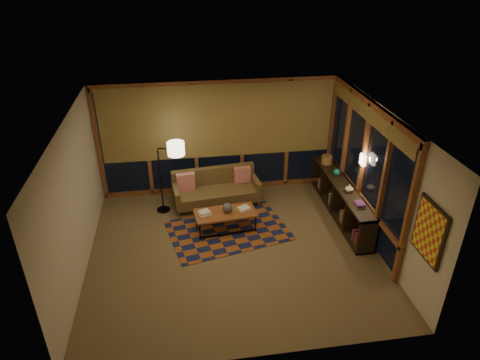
{
  "coord_description": "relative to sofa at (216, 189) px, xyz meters",
  "views": [
    {
      "loc": [
        -0.86,
        -6.62,
        5.18
      ],
      "look_at": [
        0.22,
        0.65,
        1.19
      ],
      "focal_mm": 32.0,
      "sensor_mm": 36.0,
      "label": 1
    }
  ],
  "objects": [
    {
      "name": "book_stack_a",
      "position": [
        -0.35,
        -1.04,
        0.06
      ],
      "size": [
        0.31,
        0.28,
        0.07
      ],
      "primitive_type": null,
      "rotation": [
        0.0,
        0.0,
        0.43
      ],
      "color": "silver",
      "rests_on": "coffee_table"
    },
    {
      "name": "walls",
      "position": [
        0.15,
        -1.75,
        0.96
      ],
      "size": [
        5.51,
        5.01,
        2.7
      ],
      "color": "beige",
      "rests_on": "floor"
    },
    {
      "name": "wall_art",
      "position": [
        2.86,
        -3.6,
        1.06
      ],
      "size": [
        0.06,
        0.74,
        0.94
      ],
      "primitive_type": null,
      "color": "#CA421F",
      "rests_on": "walls"
    },
    {
      "name": "basket",
      "position": [
        2.62,
        0.2,
        0.46
      ],
      "size": [
        0.31,
        0.31,
        0.19
      ],
      "primitive_type": "cylinder",
      "rotation": [
        0.0,
        0.0,
        -0.28
      ],
      "color": "#A37D48",
      "rests_on": "bookshelf"
    },
    {
      "name": "floor",
      "position": [
        0.15,
        -1.75,
        -0.39
      ],
      "size": [
        5.5,
        5.0,
        0.01
      ],
      "primitive_type": "cube",
      "color": "brown",
      "rests_on": "ground"
    },
    {
      "name": "pillow_left",
      "position": [
        -0.67,
        0.07,
        0.2
      ],
      "size": [
        0.42,
        0.19,
        0.41
      ],
      "primitive_type": null,
      "rotation": [
        0.0,
        0.0,
        0.13
      ],
      "color": "red",
      "rests_on": "sofa"
    },
    {
      "name": "teal_bowl",
      "position": [
        2.64,
        -0.41,
        0.44
      ],
      "size": [
        0.18,
        0.18,
        0.16
      ],
      "primitive_type": "sphere",
      "rotation": [
        0.0,
        0.0,
        0.21
      ],
      "color": "#1A806D",
      "rests_on": "bookshelf"
    },
    {
      "name": "bookshelf",
      "position": [
        2.64,
        -0.77,
        -0.01
      ],
      "size": [
        0.4,
        3.01,
        0.75
      ],
      "primitive_type": null,
      "color": "black",
      "rests_on": "floor"
    },
    {
      "name": "coffee_table",
      "position": [
        0.09,
        -1.03,
        -0.18
      ],
      "size": [
        1.3,
        0.69,
        0.42
      ],
      "primitive_type": null,
      "rotation": [
        0.0,
        0.0,
        0.1
      ],
      "color": "brown",
      "rests_on": "floor"
    },
    {
      "name": "window_wall_back",
      "position": [
        0.15,
        0.68,
        0.96
      ],
      "size": [
        5.3,
        0.16,
        2.6
      ],
      "primitive_type": null,
      "color": "brown",
      "rests_on": "walls"
    },
    {
      "name": "sofa",
      "position": [
        0.0,
        0.0,
        0.0
      ],
      "size": [
        1.98,
        0.98,
        0.78
      ],
      "primitive_type": null,
      "rotation": [
        0.0,
        0.0,
        0.11
      ],
      "color": "brown",
      "rests_on": "floor"
    },
    {
      "name": "vase",
      "position": [
        2.64,
        -1.16,
        0.45
      ],
      "size": [
        0.19,
        0.19,
        0.18
      ],
      "primitive_type": "imported",
      "rotation": [
        0.0,
        0.0,
        -0.13
      ],
      "color": "#C6AE8A",
      "rests_on": "bookshelf"
    },
    {
      "name": "shelf_book_stack",
      "position": [
        2.64,
        -1.7,
        0.39
      ],
      "size": [
        0.21,
        0.26,
        0.06
      ],
      "primitive_type": null,
      "rotation": [
        0.0,
        0.0,
        0.31
      ],
      "color": "silver",
      "rests_on": "bookshelf"
    },
    {
      "name": "ceiling",
      "position": [
        0.15,
        -1.75,
        2.31
      ],
      "size": [
        5.5,
        5.0,
        0.01
      ],
      "primitive_type": "cube",
      "color": "white",
      "rests_on": "walls"
    },
    {
      "name": "area_rug",
      "position": [
        0.13,
        -1.09,
        -0.39
      ],
      "size": [
        2.67,
        2.07,
        0.01
      ],
      "primitive_type": "cube",
      "rotation": [
        0.0,
        0.0,
        0.22
      ],
      "color": "brown",
      "rests_on": "floor"
    },
    {
      "name": "pillow_right",
      "position": [
        0.63,
        0.23,
        0.19
      ],
      "size": [
        0.38,
        0.16,
        0.37
      ],
      "primitive_type": null,
      "rotation": [
        0.0,
        0.0,
        0.09
      ],
      "color": "red",
      "rests_on": "sofa"
    },
    {
      "name": "window_wall_right",
      "position": [
        2.83,
        -1.15,
        0.96
      ],
      "size": [
        0.16,
        3.7,
        2.6
      ],
      "primitive_type": null,
      "color": "brown",
      "rests_on": "walls"
    },
    {
      "name": "wall_sconce",
      "position": [
        2.77,
        -1.3,
        1.16
      ],
      "size": [
        0.12,
        0.18,
        0.22
      ],
      "primitive_type": null,
      "color": "#FFF3CD",
      "rests_on": "walls"
    },
    {
      "name": "ceramic_pot",
      "position": [
        0.13,
        -1.02,
        0.13
      ],
      "size": [
        0.23,
        0.23,
        0.2
      ],
      "primitive_type": "sphere",
      "rotation": [
        0.0,
        0.0,
        0.13
      ],
      "color": "#28282D",
      "rests_on": "coffee_table"
    },
    {
      "name": "floor_lamp",
      "position": [
        -1.21,
        -0.08,
        0.44
      ],
      "size": [
        0.6,
        0.44,
        1.66
      ],
      "primitive_type": null,
      "rotation": [
        0.0,
        0.0,
        -0.15
      ],
      "color": "black",
      "rests_on": "floor"
    },
    {
      "name": "book_stack_b",
      "position": [
        0.48,
        -0.98,
        0.05
      ],
      "size": [
        0.33,
        0.3,
        0.05
      ],
      "primitive_type": null,
      "rotation": [
        0.0,
        0.0,
        0.44
      ],
      "color": "silver",
      "rests_on": "coffee_table"
    }
  ]
}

